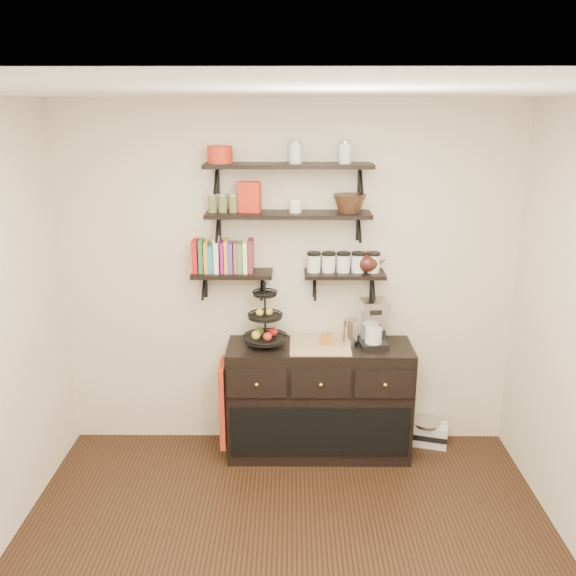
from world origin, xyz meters
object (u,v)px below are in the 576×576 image
Objects in this scene: fruit_stand at (266,325)px; coffee_maker at (373,323)px; radio at (426,433)px; sideboard at (319,400)px.

fruit_stand is 1.33× the size of coffee_maker.
radio is (1.29, 0.11, -0.97)m from fruit_stand.
fruit_stand is at bearing -159.81° from radio.
sideboard is at bearing -0.48° from fruit_stand.
fruit_stand is at bearing 173.12° from coffee_maker.
coffee_maker is (0.40, 0.02, 0.62)m from sideboard.
sideboard is 2.88× the size of fruit_stand.
sideboard is 3.83× the size of coffee_maker.
radio is (0.88, 0.12, -0.35)m from sideboard.
sideboard is at bearing -157.27° from radio.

